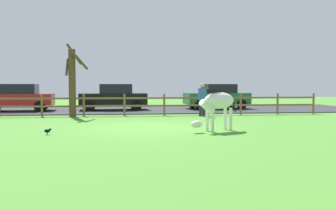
# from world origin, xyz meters

# --- Properties ---
(ground_plane) EXTENTS (60.00, 60.00, 0.00)m
(ground_plane) POSITION_xyz_m (0.00, 0.00, 0.00)
(ground_plane) COLOR #47842D
(parking_asphalt) EXTENTS (28.00, 7.40, 0.05)m
(parking_asphalt) POSITION_xyz_m (0.00, 9.30, 0.03)
(parking_asphalt) COLOR #2D2D33
(parking_asphalt) RESTS_ON ground_plane
(paddock_fence) EXTENTS (20.27, 0.11, 1.11)m
(paddock_fence) POSITION_xyz_m (-0.92, 5.00, 0.64)
(paddock_fence) COLOR brown
(paddock_fence) RESTS_ON ground_plane
(bare_tree) EXTENTS (1.05, 1.04, 3.52)m
(bare_tree) POSITION_xyz_m (-3.42, 4.72, 1.76)
(bare_tree) COLOR #513A23
(bare_tree) RESTS_ON ground_plane
(zebra) EXTENTS (1.80, 1.08, 1.41)m
(zebra) POSITION_xyz_m (2.24, -1.28, 0.93)
(zebra) COLOR white
(zebra) RESTS_ON ground_plane
(crow_on_grass) EXTENTS (0.21, 0.10, 0.20)m
(crow_on_grass) POSITION_xyz_m (-3.27, -1.55, 0.13)
(crow_on_grass) COLOR black
(crow_on_grass) RESTS_ON ground_plane
(parked_car_green) EXTENTS (4.14, 2.17, 1.56)m
(parked_car_green) POSITION_xyz_m (4.90, 9.03, 0.84)
(parked_car_green) COLOR #236B38
(parked_car_green) RESTS_ON parking_asphalt
(parked_car_red) EXTENTS (4.11, 2.11, 1.56)m
(parked_car_red) POSITION_xyz_m (-7.07, 8.38, 0.84)
(parked_car_red) COLOR red
(parked_car_red) RESTS_ON parking_asphalt
(parked_car_black) EXTENTS (4.14, 2.18, 1.56)m
(parked_car_black) POSITION_xyz_m (-1.61, 8.72, 0.84)
(parked_car_black) COLOR black
(parked_car_black) RESTS_ON parking_asphalt
(visitor_near_fence) EXTENTS (0.38, 0.25, 1.64)m
(visitor_near_fence) POSITION_xyz_m (2.93, 4.37, 0.91)
(visitor_near_fence) COLOR #232847
(visitor_near_fence) RESTS_ON ground_plane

